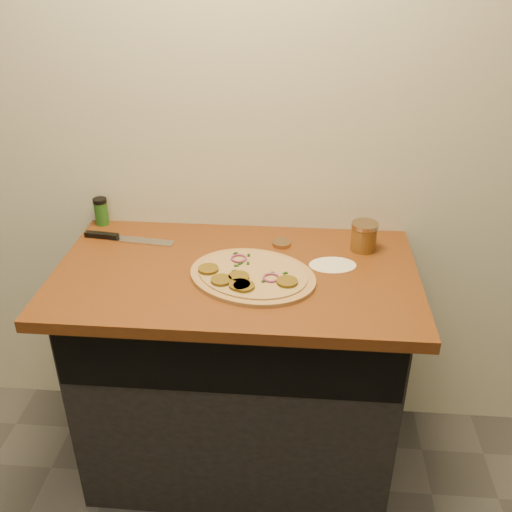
# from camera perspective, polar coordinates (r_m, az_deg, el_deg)

# --- Properties ---
(cabinet) EXTENTS (1.10, 0.60, 0.86)m
(cabinet) POSITION_cam_1_polar(r_m,az_deg,el_deg) (2.19, -1.70, -11.58)
(cabinet) COLOR black
(cabinet) RESTS_ON ground
(countertop) EXTENTS (1.20, 0.70, 0.04)m
(countertop) POSITION_cam_1_polar(r_m,az_deg,el_deg) (1.90, -2.00, -1.83)
(countertop) COLOR brown
(countertop) RESTS_ON cabinet
(pizza) EXTENTS (0.53, 0.53, 0.03)m
(pizza) POSITION_cam_1_polar(r_m,az_deg,el_deg) (1.84, -0.46, -1.96)
(pizza) COLOR tan
(pizza) RESTS_ON countertop
(chefs_knife) EXTENTS (0.34, 0.07, 0.02)m
(chefs_knife) POSITION_cam_1_polar(r_m,az_deg,el_deg) (2.13, -13.36, 1.77)
(chefs_knife) COLOR #B7BAC1
(chefs_knife) RESTS_ON countertop
(mason_jar_lid) EXTENTS (0.08, 0.08, 0.01)m
(mason_jar_lid) POSITION_cam_1_polar(r_m,az_deg,el_deg) (2.04, 2.58, 1.26)
(mason_jar_lid) COLOR #9F7F5C
(mason_jar_lid) RESTS_ON countertop
(salsa_jar) EXTENTS (0.09, 0.09, 0.10)m
(salsa_jar) POSITION_cam_1_polar(r_m,az_deg,el_deg) (2.02, 10.73, 1.96)
(salsa_jar) COLOR #A11011
(salsa_jar) RESTS_ON countertop
(spice_shaker) EXTENTS (0.05, 0.05, 0.10)m
(spice_shaker) POSITION_cam_1_polar(r_m,az_deg,el_deg) (2.25, -15.23, 4.34)
(spice_shaker) COLOR #245A1C
(spice_shaker) RESTS_ON countertop
(flour_spill) EXTENTS (0.18, 0.18, 0.00)m
(flour_spill) POSITION_cam_1_polar(r_m,az_deg,el_deg) (1.93, 7.67, -0.89)
(flour_spill) COLOR white
(flour_spill) RESTS_ON countertop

